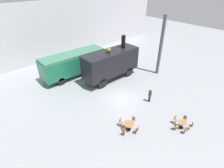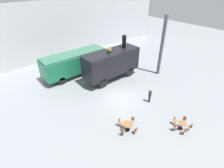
{
  "view_description": "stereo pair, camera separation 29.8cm",
  "coord_description": "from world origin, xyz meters",
  "px_view_note": "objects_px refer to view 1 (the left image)",
  "views": [
    {
      "loc": [
        -11.45,
        -11.61,
        11.91
      ],
      "look_at": [
        -0.59,
        1.0,
        1.6
      ],
      "focal_mm": 28.0,
      "sensor_mm": 36.0,
      "label": 1
    },
    {
      "loc": [
        -11.23,
        -11.8,
        11.91
      ],
      "look_at": [
        -0.59,
        1.0,
        1.6
      ],
      "focal_mm": 28.0,
      "sensor_mm": 36.0,
      "label": 2
    }
  ],
  "objects_px": {
    "steam_locomotive": "(111,62)",
    "cafe_table_mid": "(129,125)",
    "streamlined_locomotive": "(78,61)",
    "visitor_person": "(150,95)",
    "cafe_table_near": "(183,123)",
    "cafe_chair_0": "(191,125)"
  },
  "relations": [
    {
      "from": "streamlined_locomotive",
      "to": "visitor_person",
      "type": "bearing_deg",
      "value": -78.03
    },
    {
      "from": "cafe_chair_0",
      "to": "visitor_person",
      "type": "bearing_deg",
      "value": -39.11
    },
    {
      "from": "steam_locomotive",
      "to": "cafe_table_mid",
      "type": "height_order",
      "value": "steam_locomotive"
    },
    {
      "from": "streamlined_locomotive",
      "to": "cafe_chair_0",
      "type": "relative_size",
      "value": 12.54
    },
    {
      "from": "streamlined_locomotive",
      "to": "cafe_table_mid",
      "type": "distance_m",
      "value": 12.62
    },
    {
      "from": "steam_locomotive",
      "to": "streamlined_locomotive",
      "type": "bearing_deg",
      "value": 121.14
    },
    {
      "from": "cafe_chair_0",
      "to": "streamlined_locomotive",
      "type": "bearing_deg",
      "value": -27.25
    },
    {
      "from": "cafe_table_near",
      "to": "steam_locomotive",
      "type": "bearing_deg",
      "value": 84.58
    },
    {
      "from": "cafe_chair_0",
      "to": "cafe_table_mid",
      "type": "bearing_deg",
      "value": 15.79
    },
    {
      "from": "steam_locomotive",
      "to": "visitor_person",
      "type": "height_order",
      "value": "steam_locomotive"
    },
    {
      "from": "cafe_table_near",
      "to": "cafe_chair_0",
      "type": "height_order",
      "value": "cafe_chair_0"
    },
    {
      "from": "cafe_chair_0",
      "to": "visitor_person",
      "type": "distance_m",
      "value": 5.15
    },
    {
      "from": "cafe_chair_0",
      "to": "visitor_person",
      "type": "height_order",
      "value": "visitor_person"
    },
    {
      "from": "cafe_table_near",
      "to": "cafe_chair_0",
      "type": "bearing_deg",
      "value": -56.26
    },
    {
      "from": "steam_locomotive",
      "to": "cafe_chair_0",
      "type": "relative_size",
      "value": 8.89
    },
    {
      "from": "cafe_table_mid",
      "to": "visitor_person",
      "type": "relative_size",
      "value": 0.57
    },
    {
      "from": "cafe_table_mid",
      "to": "cafe_table_near",
      "type": "bearing_deg",
      "value": -38.13
    },
    {
      "from": "streamlined_locomotive",
      "to": "cafe_table_mid",
      "type": "xyz_separation_m",
      "value": [
        -2.45,
        -12.31,
        -1.3
      ]
    },
    {
      "from": "streamlined_locomotive",
      "to": "steam_locomotive",
      "type": "distance_m",
      "value": 4.81
    },
    {
      "from": "cafe_table_near",
      "to": "cafe_chair_0",
      "type": "xyz_separation_m",
      "value": [
        0.41,
        -0.61,
        -0.02
      ]
    },
    {
      "from": "cafe_table_near",
      "to": "cafe_table_mid",
      "type": "relative_size",
      "value": 0.78
    },
    {
      "from": "cafe_table_near",
      "to": "cafe_table_mid",
      "type": "height_order",
      "value": "cafe_table_mid"
    }
  ]
}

